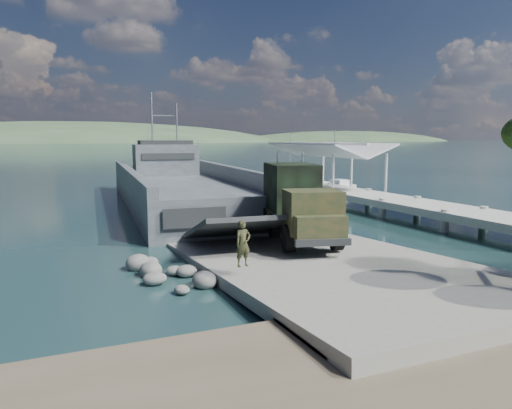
# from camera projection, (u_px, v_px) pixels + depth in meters

# --- Properties ---
(ground) EXTENTS (1400.00, 1400.00, 0.00)m
(ground) POSITION_uv_depth(u_px,v_px,m) (316.00, 267.00, 22.14)
(ground) COLOR #163536
(ground) RESTS_ON ground
(boat_ramp) EXTENTS (10.00, 18.00, 0.50)m
(boat_ramp) POSITION_uv_depth(u_px,v_px,m) (328.00, 267.00, 21.20)
(boat_ramp) COLOR gray
(boat_ramp) RESTS_ON ground
(shoreline_rocks) EXTENTS (3.20, 5.60, 0.90)m
(shoreline_rocks) POSITION_uv_depth(u_px,v_px,m) (176.00, 280.00, 20.12)
(shoreline_rocks) COLOR #62625F
(shoreline_rocks) RESTS_ON ground
(distant_headlands) EXTENTS (1000.00, 240.00, 48.00)m
(distant_headlands) POSITION_uv_depth(u_px,v_px,m) (95.00, 142.00, 549.87)
(distant_headlands) COLOR #324B2E
(distant_headlands) RESTS_ON ground
(pier) EXTENTS (6.40, 44.00, 6.10)m
(pier) POSITION_uv_depth(u_px,v_px,m) (335.00, 184.00, 44.15)
(pier) COLOR #AAA9A0
(pier) RESTS_ON ground
(landing_craft) EXTENTS (12.51, 38.09, 11.13)m
(landing_craft) POSITION_uv_depth(u_px,v_px,m) (185.00, 194.00, 42.24)
(landing_craft) COLOR #41464C
(landing_craft) RESTS_ON ground
(military_truck) EXTENTS (4.42, 8.55, 3.81)m
(military_truck) POSITION_uv_depth(u_px,v_px,m) (298.00, 202.00, 25.63)
(military_truck) COLOR black
(military_truck) RESTS_ON boat_ramp
(soldier) EXTENTS (0.70, 0.52, 1.75)m
(soldier) POSITION_uv_depth(u_px,v_px,m) (243.00, 254.00, 18.75)
(soldier) COLOR #1C2F1A
(soldier) RESTS_ON boat_ramp
(sailboat_near) EXTENTS (2.33, 5.72, 6.77)m
(sailboat_near) POSITION_uv_depth(u_px,v_px,m) (334.00, 186.00, 54.89)
(sailboat_near) COLOR silver
(sailboat_near) RESTS_ON ground
(sailboat_far) EXTENTS (2.30, 5.37, 6.33)m
(sailboat_far) POSITION_uv_depth(u_px,v_px,m) (291.00, 184.00, 58.20)
(sailboat_far) COLOR silver
(sailboat_far) RESTS_ON ground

